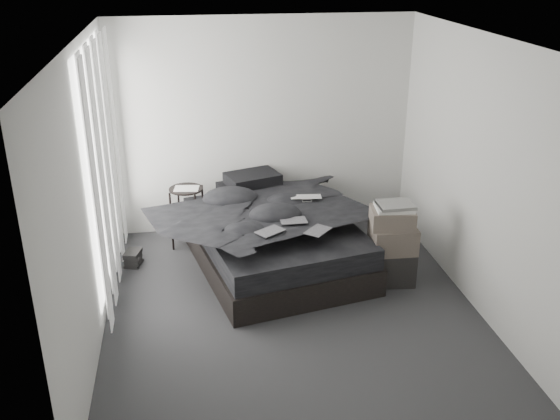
{
  "coord_description": "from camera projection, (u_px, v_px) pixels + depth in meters",
  "views": [
    {
      "loc": [
        -0.94,
        -5.15,
        3.32
      ],
      "look_at": [
        0.0,
        0.8,
        0.75
      ],
      "focal_mm": 40.0,
      "sensor_mm": 36.0,
      "label": 1
    }
  ],
  "objects": [
    {
      "name": "art_book_snake",
      "position": [
        396.0,
        205.0,
        6.33
      ],
      "size": [
        0.36,
        0.29,
        0.03
      ],
      "primitive_type": "cube",
      "rotation": [
        0.0,
        0.0,
        0.0
      ],
      "color": "silver",
      "rests_on": "art_book_white"
    },
    {
      "name": "comic_b",
      "position": [
        294.0,
        213.0,
        6.39
      ],
      "size": [
        0.27,
        0.18,
        0.01
      ],
      "primitive_type": "cube",
      "rotation": [
        0.0,
        0.0,
        -0.0
      ],
      "color": "black",
      "rests_on": "duvet"
    },
    {
      "name": "box_mid",
      "position": [
        393.0,
        239.0,
        6.48
      ],
      "size": [
        0.47,
        0.38,
        0.28
      ],
      "primitive_type": "cube",
      "rotation": [
        0.0,
        0.0,
        -0.03
      ],
      "color": "#594F46",
      "rests_on": "box_lower"
    },
    {
      "name": "floor",
      "position": [
        293.0,
        312.0,
        6.12
      ],
      "size": [
        3.6,
        4.2,
        0.01
      ],
      "primitive_type": "cube",
      "color": "#2F2F32",
      "rests_on": "ground"
    },
    {
      "name": "box_lower",
      "position": [
        390.0,
        265.0,
        6.62
      ],
      "size": [
        0.53,
        0.43,
        0.36
      ],
      "primitive_type": "cube",
      "rotation": [
        0.0,
        0.0,
        -0.1
      ],
      "color": "black",
      "rests_on": "floor"
    },
    {
      "name": "wall_back",
      "position": [
        263.0,
        126.0,
        7.51
      ],
      "size": [
        3.6,
        0.01,
        2.6
      ],
      "primitive_type": "cube",
      "color": "silver",
      "rests_on": "ground"
    },
    {
      "name": "wall_left",
      "position": [
        88.0,
        200.0,
        5.35
      ],
      "size": [
        0.01,
        4.2,
        2.6
      ],
      "primitive_type": "cube",
      "color": "silver",
      "rests_on": "ground"
    },
    {
      "name": "wall_front",
      "position": [
        356.0,
        314.0,
        3.7
      ],
      "size": [
        3.6,
        0.01,
        2.6
      ],
      "primitive_type": "cube",
      "color": "silver",
      "rests_on": "ground"
    },
    {
      "name": "art_book_white",
      "position": [
        394.0,
        208.0,
        6.35
      ],
      "size": [
        0.4,
        0.33,
        0.04
      ],
      "primitive_type": "cube",
      "rotation": [
        0.0,
        0.0,
        -0.1
      ],
      "color": "silver",
      "rests_on": "box_upper"
    },
    {
      "name": "duvet",
      "position": [
        276.0,
        213.0,
        6.74
      ],
      "size": [
        1.93,
        2.12,
        0.25
      ],
      "primitive_type": "imported",
      "rotation": [
        0.0,
        0.0,
        0.21
      ],
      "color": "black",
      "rests_on": "mattress"
    },
    {
      "name": "window_left",
      "position": [
        101.0,
        161.0,
        6.15
      ],
      "size": [
        0.02,
        2.0,
        2.3
      ],
      "primitive_type": "cube",
      "color": "white",
      "rests_on": "wall_left"
    },
    {
      "name": "floor_books",
      "position": [
        133.0,
        258.0,
        6.99
      ],
      "size": [
        0.19,
        0.25,
        0.16
      ],
      "primitive_type": "cube",
      "rotation": [
        0.0,
        0.0,
        -0.15
      ],
      "color": "black",
      "rests_on": "floor"
    },
    {
      "name": "papers",
      "position": [
        186.0,
        189.0,
        7.18
      ],
      "size": [
        0.3,
        0.24,
        0.01
      ],
      "primitive_type": "cube",
      "rotation": [
        0.0,
        0.0,
        -0.14
      ],
      "color": "white",
      "rests_on": "side_stand"
    },
    {
      "name": "mattress",
      "position": [
        275.0,
        231.0,
        6.88
      ],
      "size": [
        1.96,
        2.37,
        0.23
      ],
      "primitive_type": "cube",
      "rotation": [
        0.0,
        0.0,
        0.21
      ],
      "color": "black",
      "rests_on": "bed"
    },
    {
      "name": "box_upper",
      "position": [
        392.0,
        218.0,
        6.4
      ],
      "size": [
        0.49,
        0.41,
        0.19
      ],
      "primitive_type": "cube",
      "rotation": [
        0.0,
        0.0,
        -0.16
      ],
      "color": "#594F46",
      "rests_on": "box_mid"
    },
    {
      "name": "bed",
      "position": [
        275.0,
        252.0,
        6.98
      ],
      "size": [
        2.04,
        2.44,
        0.29
      ],
      "primitive_type": "cube",
      "rotation": [
        0.0,
        0.0,
        0.21
      ],
      "color": "black",
      "rests_on": "floor"
    },
    {
      "name": "pillow_lower",
      "position": [
        246.0,
        190.0,
        7.51
      ],
      "size": [
        0.72,
        0.56,
        0.15
      ],
      "primitive_type": "cube",
      "rotation": [
        0.0,
        0.0,
        0.21
      ],
      "color": "black",
      "rests_on": "mattress"
    },
    {
      "name": "laptop",
      "position": [
        306.0,
        193.0,
        6.91
      ],
      "size": [
        0.37,
        0.26,
        0.03
      ],
      "primitive_type": "imported",
      "rotation": [
        0.0,
        0.0,
        -0.11
      ],
      "color": "silver",
      "rests_on": "duvet"
    },
    {
      "name": "curtain_left",
      "position": [
        107.0,
        168.0,
        6.18
      ],
      "size": [
        0.06,
        2.12,
        2.48
      ],
      "primitive_type": "cube",
      "color": "white",
      "rests_on": "wall_left"
    },
    {
      "name": "pillow_upper",
      "position": [
        253.0,
        179.0,
        7.46
      ],
      "size": [
        0.7,
        0.58,
        0.14
      ],
      "primitive_type": "cube",
      "rotation": [
        0.0,
        0.0,
        0.31
      ],
      "color": "black",
      "rests_on": "pillow_lower"
    },
    {
      "name": "wall_right",
      "position": [
        482.0,
        178.0,
        5.86
      ],
      "size": [
        0.01,
        4.2,
        2.6
      ],
      "primitive_type": "cube",
      "color": "silver",
      "rests_on": "ground"
    },
    {
      "name": "comic_a",
      "position": [
        270.0,
        224.0,
        6.16
      ],
      "size": [
        0.32,
        0.3,
        0.01
      ],
      "primitive_type": "cube",
      "rotation": [
        0.0,
        0.0,
        0.59
      ],
      "color": "black",
      "rests_on": "duvet"
    },
    {
      "name": "side_stand",
      "position": [
        188.0,
        218.0,
        7.34
      ],
      "size": [
        0.49,
        0.49,
        0.72
      ],
      "primitive_type": "cylinder",
      "rotation": [
        0.0,
        0.0,
        -0.31
      ],
      "color": "black",
      "rests_on": "floor"
    },
    {
      "name": "comic_c",
      "position": [
        318.0,
        222.0,
        6.16
      ],
      "size": [
        0.31,
        0.32,
        0.01
      ],
      "primitive_type": "cube",
      "rotation": [
        0.0,
        0.0,
        0.82
      ],
      "color": "black",
      "rests_on": "duvet"
    },
    {
      "name": "ceiling",
      "position": [
        295.0,
        40.0,
        5.1
      ],
      "size": [
        3.6,
        4.2,
        0.01
      ],
      "primitive_type": "cube",
      "color": "white",
      "rests_on": "ground"
    }
  ]
}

